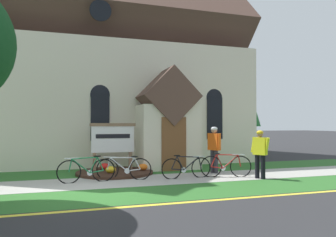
# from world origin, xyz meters

# --- Properties ---
(ground) EXTENTS (140.00, 140.00, 0.00)m
(ground) POSITION_xyz_m (0.00, 4.00, 0.00)
(ground) COLOR #2B2B2D
(sidewalk_slab) EXTENTS (32.00, 2.11, 0.01)m
(sidewalk_slab) POSITION_xyz_m (1.03, 1.25, 0.01)
(sidewalk_slab) COLOR #A8A59E
(sidewalk_slab) RESTS_ON ground
(grass_verge) EXTENTS (32.00, 2.06, 0.01)m
(grass_verge) POSITION_xyz_m (1.03, -0.83, 0.00)
(grass_verge) COLOR #2D6628
(grass_verge) RESTS_ON ground
(church_lawn) EXTENTS (24.00, 2.30, 0.01)m
(church_lawn) POSITION_xyz_m (1.03, 3.45, 0.00)
(church_lawn) COLOR #2D6628
(church_lawn) RESTS_ON ground
(curb_paint_stripe) EXTENTS (28.00, 0.16, 0.01)m
(curb_paint_stripe) POSITION_xyz_m (1.03, -2.01, 0.00)
(curb_paint_stripe) COLOR yellow
(curb_paint_stripe) RESTS_ON ground
(church_building) EXTENTS (15.33, 11.15, 13.83)m
(church_building) POSITION_xyz_m (0.50, 8.94, 4.97)
(church_building) COLOR beige
(church_building) RESTS_ON ground
(church_sign) EXTENTS (1.74, 0.14, 1.86)m
(church_sign) POSITION_xyz_m (1.39, 3.44, 1.22)
(church_sign) COLOR #7F6047
(church_sign) RESTS_ON ground
(flower_bed) EXTENTS (2.79, 2.79, 0.34)m
(flower_bed) POSITION_xyz_m (1.41, 2.93, 0.07)
(flower_bed) COLOR #382319
(flower_bed) RESTS_ON ground
(bicycle_green) EXTENTS (1.73, 0.50, 0.85)m
(bicycle_green) POSITION_xyz_m (4.93, 1.05, 0.39)
(bicycle_green) COLOR black
(bicycle_green) RESTS_ON ground
(bicycle_orange) EXTENTS (1.74, 0.50, 0.80)m
(bicycle_orange) POSITION_xyz_m (1.48, 1.52, 0.38)
(bicycle_orange) COLOR black
(bicycle_orange) RESTS_ON ground
(bicycle_yellow) EXTENTS (1.79, 0.13, 0.85)m
(bicycle_yellow) POSITION_xyz_m (0.28, 1.41, 0.38)
(bicycle_yellow) COLOR black
(bicycle_yellow) RESTS_ON ground
(bicycle_red) EXTENTS (1.77, 0.08, 0.82)m
(bicycle_red) POSITION_xyz_m (3.53, 1.20, 0.37)
(bicycle_red) COLOR black
(bicycle_red) RESTS_ON ground
(cyclist_in_orange_jersey) EXTENTS (0.39, 0.74, 1.61)m
(cyclist_in_orange_jersey) POSITION_xyz_m (5.84, 0.36, 0.94)
(cyclist_in_orange_jersey) COLOR black
(cyclist_in_orange_jersey) RESTS_ON ground
(cyclist_in_blue_jersey) EXTENTS (0.37, 0.69, 1.73)m
(cyclist_in_blue_jersey) POSITION_xyz_m (4.94, 1.98, 1.02)
(cyclist_in_blue_jersey) COLOR #2D2D33
(cyclist_in_blue_jersey) RESTS_ON ground
(roadside_conifer) EXTENTS (3.52, 3.52, 7.87)m
(roadside_conifer) POSITION_xyz_m (8.83, 8.01, 4.78)
(roadside_conifer) COLOR #3D2D1E
(roadside_conifer) RESTS_ON ground
(distant_hill) EXTENTS (77.24, 37.22, 19.99)m
(distant_hill) POSITION_xyz_m (1.38, 71.49, 0.00)
(distant_hill) COLOR #847A5B
(distant_hill) RESTS_ON ground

